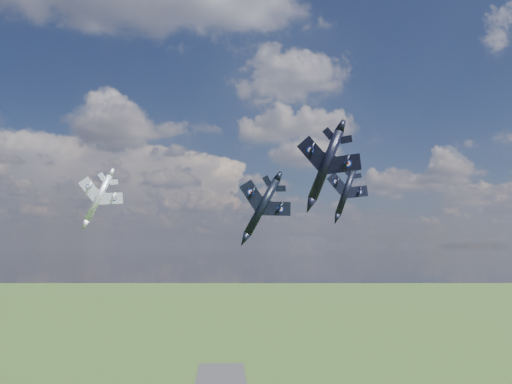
{
  "coord_description": "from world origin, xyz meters",
  "views": [
    {
      "loc": [
        0.62,
        -75.25,
        73.54
      ],
      "look_at": [
        6.27,
        10.55,
        82.92
      ],
      "focal_mm": 35.0,
      "sensor_mm": 36.0,
      "label": 1
    }
  ],
  "objects_px": {
    "jet_right_navy": "(326,165)",
    "jet_high_navy": "(346,192)",
    "jet_lead_navy": "(262,207)",
    "jet_left_silver": "(99,198)"
  },
  "relations": [
    {
      "from": "jet_right_navy",
      "to": "jet_left_silver",
      "type": "xyz_separation_m",
      "value": [
        -36.59,
        31.68,
        -1.47
      ]
    },
    {
      "from": "jet_high_navy",
      "to": "jet_lead_navy",
      "type": "bearing_deg",
      "value": -133.3
    },
    {
      "from": "jet_high_navy",
      "to": "jet_right_navy",
      "type": "bearing_deg",
      "value": -113.04
    },
    {
      "from": "jet_right_navy",
      "to": "jet_high_navy",
      "type": "height_order",
      "value": "jet_high_navy"
    },
    {
      "from": "jet_lead_navy",
      "to": "jet_left_silver",
      "type": "xyz_separation_m",
      "value": [
        -29.57,
        15.19,
        2.75
      ]
    },
    {
      "from": "jet_right_navy",
      "to": "jet_high_navy",
      "type": "bearing_deg",
      "value": 93.29
    },
    {
      "from": "jet_high_navy",
      "to": "jet_left_silver",
      "type": "xyz_separation_m",
      "value": [
        -49.92,
        -11.39,
        -2.71
      ]
    },
    {
      "from": "jet_lead_navy",
      "to": "jet_right_navy",
      "type": "height_order",
      "value": "jet_right_navy"
    },
    {
      "from": "jet_high_navy",
      "to": "jet_left_silver",
      "type": "relative_size",
      "value": 1.12
    },
    {
      "from": "jet_high_navy",
      "to": "jet_left_silver",
      "type": "height_order",
      "value": "jet_high_navy"
    }
  ]
}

